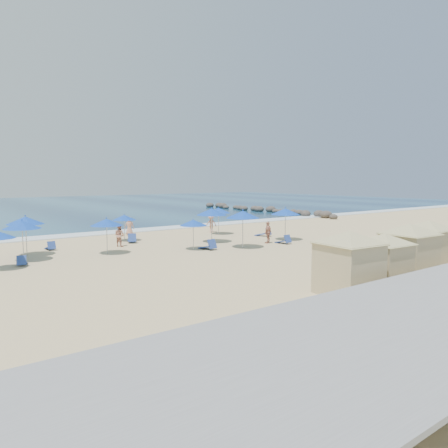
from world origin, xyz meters
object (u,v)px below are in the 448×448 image
at_px(umbrella_5, 193,223).
at_px(umbrella_9, 285,212).
at_px(umbrella_3, 107,222).
at_px(rock_jetty, 263,210).
at_px(cabana_2, 409,243).
at_px(cabana_3, 428,238).
at_px(beachgoer_1, 268,232).
at_px(umbrella_8, 219,210).
at_px(umbrella_0, 22,225).
at_px(umbrella_2, 25,220).
at_px(beachgoer_2, 211,224).
at_px(beachgoer_0, 119,235).
at_px(trash_bin, 328,245).
at_px(cabana_0, 349,254).
at_px(beachgoer_3, 129,226).
at_px(umbrella_7, 243,215).
at_px(umbrella_6, 212,212).
at_px(umbrella_4, 124,217).
at_px(cabana_1, 384,253).

bearing_deg(umbrella_5, umbrella_9, -3.47).
height_order(umbrella_3, umbrella_5, umbrella_3).
bearing_deg(rock_jetty, cabana_2, -122.35).
relative_size(cabana_3, beachgoer_1, 2.78).
relative_size(umbrella_5, umbrella_8, 0.89).
distance_m(umbrella_0, umbrella_2, 1.81).
distance_m(cabana_3, beachgoer_2, 19.52).
height_order(beachgoer_0, beachgoer_1, beachgoer_1).
xyz_separation_m(cabana_2, beachgoer_2, (2.45, 20.09, -0.86)).
relative_size(trash_bin, cabana_0, 0.16).
xyz_separation_m(umbrella_8, umbrella_9, (1.97, -6.05, 0.19)).
bearing_deg(beachgoer_1, beachgoer_2, -114.93).
distance_m(umbrella_5, umbrella_9, 8.22).
distance_m(umbrella_8, beachgoer_3, 7.66).
distance_m(cabana_3, umbrella_3, 18.90).
xyz_separation_m(umbrella_7, umbrella_9, (5.07, 0.94, -0.08)).
bearing_deg(beachgoer_3, cabana_3, 136.05).
bearing_deg(rock_jetty, umbrella_3, -147.94).
bearing_deg(cabana_0, cabana_2, 3.58).
xyz_separation_m(umbrella_2, umbrella_3, (4.25, -2.36, -0.18)).
xyz_separation_m(trash_bin, umbrella_5, (-7.07, 5.65, 1.46)).
bearing_deg(trash_bin, umbrella_9, 60.92).
distance_m(umbrella_3, umbrella_7, 9.06).
xyz_separation_m(beachgoer_1, beachgoer_2, (0.42, 7.85, -0.03)).
height_order(rock_jetty, umbrella_8, umbrella_8).
bearing_deg(umbrella_9, beachgoer_1, -170.50).
distance_m(cabana_0, umbrella_0, 18.34).
relative_size(umbrella_6, beachgoer_0, 1.68).
bearing_deg(umbrella_0, umbrella_2, 71.42).
distance_m(umbrella_4, umbrella_8, 8.26).
relative_size(trash_bin, cabana_3, 0.17).
distance_m(cabana_2, umbrella_8, 18.79).
xyz_separation_m(umbrella_3, umbrella_7, (8.41, -3.35, 0.29)).
height_order(cabana_1, beachgoer_3, cabana_1).
bearing_deg(cabana_3, trash_bin, 88.68).
relative_size(cabana_2, umbrella_0, 1.87).
xyz_separation_m(cabana_0, umbrella_0, (-8.96, 15.99, 0.44)).
bearing_deg(umbrella_6, beachgoer_0, 159.50).
bearing_deg(umbrella_3, beachgoer_2, 23.36).
xyz_separation_m(umbrella_2, umbrella_8, (15.74, 1.27, -0.17)).
bearing_deg(cabana_0, cabana_1, -0.12).
distance_m(umbrella_4, umbrella_5, 6.91).
bearing_deg(umbrella_2, rock_jetty, 25.85).
bearing_deg(cabana_0, beachgoer_3, 87.65).
xyz_separation_m(rock_jetty, cabana_3, (-18.97, -33.95, 1.25)).
height_order(umbrella_3, umbrella_4, umbrella_3).
xyz_separation_m(cabana_2, umbrella_3, (-9.29, 15.02, 0.39)).
bearing_deg(trash_bin, cabana_1, -143.13).
bearing_deg(cabana_0, cabana_3, 6.44).
bearing_deg(cabana_0, umbrella_0, 119.27).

